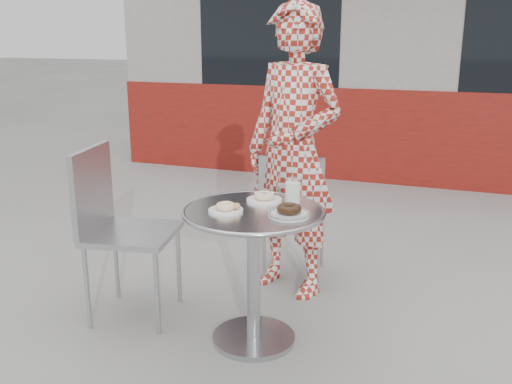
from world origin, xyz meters
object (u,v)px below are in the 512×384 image
(chair_far, at_px, (294,238))
(chair_left, at_px, (132,266))
(milk_cup, at_px, (293,192))
(plate_far, at_px, (264,198))
(plate_near, at_px, (226,208))
(seated_person, at_px, (293,152))
(bistro_table, at_px, (254,243))
(plate_checker, at_px, (289,212))

(chair_far, distance_m, chair_left, 1.09)
(chair_far, relative_size, milk_cup, 6.48)
(chair_far, bearing_deg, plate_far, 84.38)
(plate_near, bearing_deg, plate_far, 63.96)
(plate_far, height_order, plate_near, plate_far)
(chair_left, height_order, plate_near, chair_left)
(seated_person, bearing_deg, plate_near, -78.59)
(bistro_table, distance_m, milk_cup, 0.33)
(bistro_table, xyz_separation_m, chair_left, (-0.74, 0.04, -0.25))
(chair_far, xyz_separation_m, milk_cup, (0.20, -0.70, 0.52))
(chair_left, distance_m, seated_person, 1.14)
(chair_left, height_order, milk_cup, chair_left)
(bistro_table, xyz_separation_m, plate_near, (-0.11, -0.07, 0.19))
(chair_left, relative_size, milk_cup, 7.39)
(seated_person, bearing_deg, bistro_table, -70.01)
(chair_left, bearing_deg, plate_near, -110.83)
(plate_near, relative_size, plate_checker, 0.82)
(seated_person, bearing_deg, milk_cup, -54.17)
(milk_cup, bearing_deg, bistro_table, -129.06)
(plate_near, distance_m, milk_cup, 0.36)
(chair_far, distance_m, plate_near, 1.06)
(chair_far, relative_size, plate_near, 4.98)
(plate_checker, bearing_deg, seated_person, 105.55)
(plate_checker, distance_m, milk_cup, 0.21)
(bistro_table, relative_size, plate_near, 4.24)
(plate_far, xyz_separation_m, plate_near, (-0.11, -0.23, -0.00))
(plate_near, bearing_deg, chair_left, 170.21)
(chair_left, height_order, seated_person, seated_person)
(chair_left, xyz_separation_m, plate_far, (0.74, 0.12, 0.44))
(chair_far, height_order, chair_left, chair_left)
(chair_far, bearing_deg, plate_checker, 95.40)
(plate_far, bearing_deg, chair_left, -170.64)
(chair_left, bearing_deg, plate_checker, -104.96)
(chair_left, bearing_deg, bistro_table, -103.90)
(chair_left, xyz_separation_m, plate_near, (0.63, -0.11, 0.44))
(seated_person, relative_size, plate_far, 9.54)
(bistro_table, distance_m, plate_near, 0.23)
(bistro_table, distance_m, plate_checker, 0.27)
(bistro_table, bearing_deg, chair_far, 93.31)
(seated_person, bearing_deg, chair_left, -118.92)
(plate_near, relative_size, milk_cup, 1.30)
(chair_far, height_order, plate_far, chair_far)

